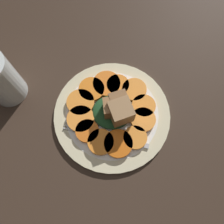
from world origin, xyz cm
name	(u,v)px	position (x,y,z in cm)	size (l,w,h in cm)	color
table_slab	(112,116)	(0.00, 0.00, 1.00)	(120.00, 120.00, 2.00)	#38281E
plate	(112,114)	(0.00, 0.00, 2.52)	(27.23, 27.23, 1.05)	beige
carrot_slice_0	(81,119)	(-7.02, -2.04, 3.70)	(6.31, 6.31, 1.20)	orange
carrot_slice_1	(87,131)	(-5.24, -4.76, 3.70)	(5.27, 5.27, 1.20)	orange
carrot_slice_2	(101,142)	(-2.05, -7.01, 3.70)	(5.79, 5.79, 1.20)	orange
carrot_slice_3	(118,144)	(1.83, -7.13, 3.70)	(6.34, 6.34, 1.20)	#D56013
carrot_slice_4	(135,138)	(5.48, -5.55, 3.70)	(5.30, 5.30, 1.20)	orange
carrot_slice_5	(143,120)	(7.18, -1.30, 3.70)	(5.68, 5.68, 1.20)	#F99338
carrot_slice_6	(144,106)	(7.25, 2.07, 3.70)	(5.52, 5.52, 1.20)	orange
carrot_slice_7	(134,90)	(4.93, 6.07, 3.70)	(5.88, 5.88, 1.20)	orange
carrot_slice_8	(118,85)	(0.96, 7.07, 3.70)	(5.41, 5.41, 1.20)	orange
carrot_slice_9	(107,84)	(-1.77, 7.23, 3.70)	(6.65, 6.65, 1.20)	orange
carrot_slice_10	(92,90)	(-5.25, 5.54, 3.70)	(6.15, 6.15, 1.20)	orange
carrot_slice_11	(81,103)	(-7.50, 2.01, 3.70)	(6.49, 6.49, 1.20)	orange
center_pile	(115,110)	(0.77, -0.01, 5.88)	(9.59, 8.20, 6.56)	#1E4723
fork	(104,134)	(-1.48, -5.18, 3.30)	(19.55, 5.63, 0.40)	#B2B2B7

